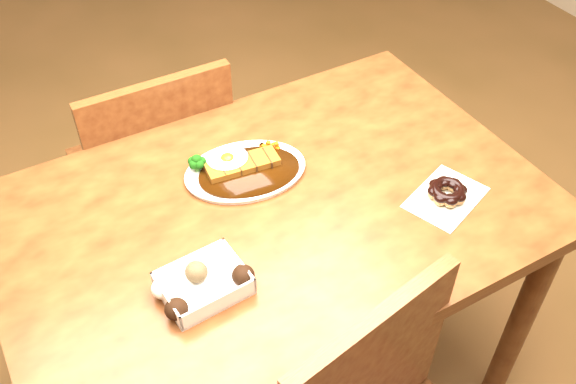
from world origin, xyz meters
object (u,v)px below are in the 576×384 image
table (275,237)px  katsu_curry_plate (243,168)px  pon_de_ring (447,192)px  donut_box (202,284)px  chair_far (157,172)px

table → katsu_curry_plate: katsu_curry_plate is taller
katsu_curry_plate → pon_de_ring: size_ratio=1.46×
table → donut_box: 0.30m
table → donut_box: (-0.23, -0.13, 0.12)m
katsu_curry_plate → pon_de_ring: (0.36, -0.30, 0.00)m
katsu_curry_plate → pon_de_ring: bearing=-40.0°
donut_box → pon_de_ring: 0.58m
table → chair_far: size_ratio=1.38×
table → katsu_curry_plate: (-0.01, 0.13, 0.11)m
table → pon_de_ring: 0.40m
chair_far → pon_de_ring: chair_far is taller
donut_box → katsu_curry_plate: bearing=50.2°
table → pon_de_ring: bearing=-25.6°
table → chair_far: chair_far is taller
table → chair_far: 0.57m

